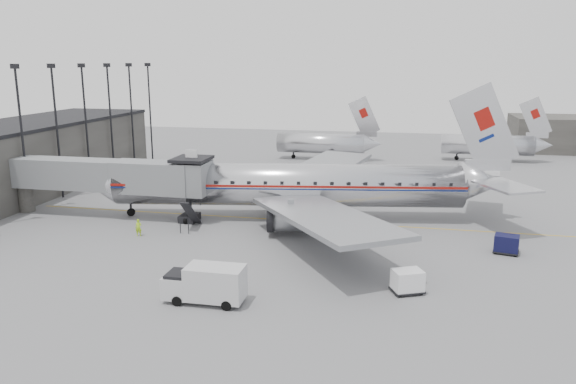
% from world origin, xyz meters
% --- Properties ---
extents(ground, '(160.00, 160.00, 0.00)m').
position_xyz_m(ground, '(0.00, 0.00, 0.00)').
color(ground, slate).
rests_on(ground, ground).
extents(terminal, '(12.00, 46.00, 8.00)m').
position_xyz_m(terminal, '(-34.00, 10.00, 4.00)').
color(terminal, '#393734').
rests_on(terminal, ground).
extents(apron_line, '(60.00, 0.15, 0.01)m').
position_xyz_m(apron_line, '(3.00, 6.00, 0.01)').
color(apron_line, gold).
rests_on(apron_line, ground).
extents(jet_bridge, '(21.00, 6.20, 7.10)m').
position_xyz_m(jet_bridge, '(-16.66, 3.67, 4.18)').
color(jet_bridge, slate).
rests_on(jet_bridge, ground).
extents(floodlight_masts, '(0.90, 42.25, 15.25)m').
position_xyz_m(floodlight_masts, '(-27.50, 13.00, 8.36)').
color(floodlight_masts, black).
rests_on(floodlight_masts, ground).
extents(distant_aircraft_near, '(16.39, 3.20, 10.26)m').
position_xyz_m(distant_aircraft_near, '(-1.79, 42.00, 2.73)').
color(distant_aircraft_near, silver).
rests_on(distant_aircraft_near, ground).
extents(distant_aircraft_mid, '(16.39, 3.20, 10.26)m').
position_xyz_m(distant_aircraft_mid, '(24.21, 46.00, 2.73)').
color(distant_aircraft_mid, silver).
rests_on(distant_aircraft_mid, ground).
extents(airliner, '(42.98, 39.52, 13.67)m').
position_xyz_m(airliner, '(0.85, 6.90, 3.44)').
color(airliner, silver).
rests_on(airliner, ground).
extents(service_van, '(5.35, 2.16, 2.52)m').
position_xyz_m(service_van, '(-1.06, -14.30, 1.32)').
color(service_van, '#BABBBD').
rests_on(service_van, ground).
extents(baggage_cart_navy, '(2.28, 1.92, 1.56)m').
position_xyz_m(baggage_cart_navy, '(19.89, -0.04, 0.83)').
color(baggage_cart_navy, black).
rests_on(baggage_cart_navy, ground).
extents(baggage_cart_white, '(2.53, 2.29, 1.62)m').
position_xyz_m(baggage_cart_white, '(11.92, -10.00, 0.86)').
color(baggage_cart_white, white).
rests_on(baggage_cart_white, ground).
extents(ramp_worker, '(0.64, 0.49, 1.56)m').
position_xyz_m(ramp_worker, '(-12.00, -1.92, 0.78)').
color(ramp_worker, '#A6DD1A').
rests_on(ramp_worker, ground).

